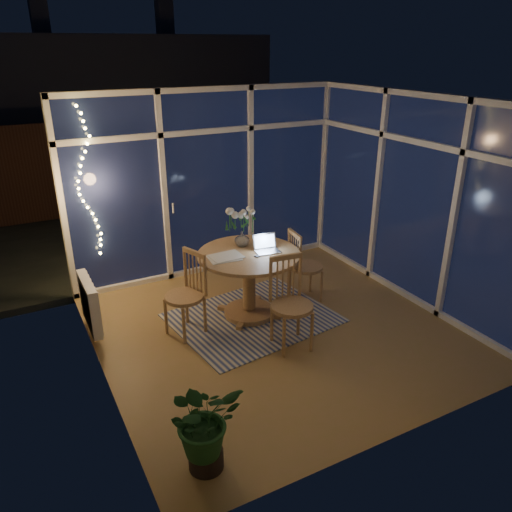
% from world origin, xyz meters
% --- Properties ---
extents(floor, '(4.00, 4.00, 0.00)m').
position_xyz_m(floor, '(0.00, 0.00, 0.00)').
color(floor, olive).
rests_on(floor, ground).
extents(ceiling, '(4.00, 4.00, 0.00)m').
position_xyz_m(ceiling, '(0.00, 0.00, 2.60)').
color(ceiling, silver).
rests_on(ceiling, wall_back).
extents(wall_back, '(4.00, 0.04, 2.60)m').
position_xyz_m(wall_back, '(0.00, 2.00, 1.30)').
color(wall_back, beige).
rests_on(wall_back, floor).
extents(wall_front, '(4.00, 0.04, 2.60)m').
position_xyz_m(wall_front, '(0.00, -2.00, 1.30)').
color(wall_front, beige).
rests_on(wall_front, floor).
extents(wall_left, '(0.04, 4.00, 2.60)m').
position_xyz_m(wall_left, '(-2.00, 0.00, 1.30)').
color(wall_left, beige).
rests_on(wall_left, floor).
extents(wall_right, '(0.04, 4.00, 2.60)m').
position_xyz_m(wall_right, '(2.00, 0.00, 1.30)').
color(wall_right, beige).
rests_on(wall_right, floor).
extents(window_wall_back, '(4.00, 0.10, 2.60)m').
position_xyz_m(window_wall_back, '(0.00, 1.96, 1.30)').
color(window_wall_back, white).
rests_on(window_wall_back, floor).
extents(window_wall_right, '(0.10, 4.00, 2.60)m').
position_xyz_m(window_wall_right, '(1.96, 0.00, 1.30)').
color(window_wall_right, white).
rests_on(window_wall_right, floor).
extents(radiator, '(0.10, 0.70, 0.58)m').
position_xyz_m(radiator, '(-1.94, 0.90, 0.40)').
color(radiator, silver).
rests_on(radiator, wall_left).
extents(fairy_lights, '(0.24, 0.10, 1.85)m').
position_xyz_m(fairy_lights, '(-1.65, 1.88, 1.52)').
color(fairy_lights, '#FFD666').
rests_on(fairy_lights, window_wall_back).
extents(garden_patio, '(12.00, 6.00, 0.10)m').
position_xyz_m(garden_patio, '(0.50, 5.00, -0.06)').
color(garden_patio, black).
rests_on(garden_patio, ground).
extents(garden_fence, '(11.00, 0.08, 1.80)m').
position_xyz_m(garden_fence, '(0.00, 5.50, 0.90)').
color(garden_fence, '#381F14').
rests_on(garden_fence, ground).
extents(neighbour_roof, '(7.00, 3.00, 2.20)m').
position_xyz_m(neighbour_roof, '(0.30, 8.50, 2.20)').
color(neighbour_roof, '#33343D').
rests_on(neighbour_roof, ground).
extents(garden_shrubs, '(0.90, 0.90, 0.90)m').
position_xyz_m(garden_shrubs, '(-0.80, 3.40, 0.45)').
color(garden_shrubs, black).
rests_on(garden_shrubs, ground).
extents(rug, '(2.03, 1.71, 0.01)m').
position_xyz_m(rug, '(-0.14, 0.36, 0.01)').
color(rug, beige).
rests_on(rug, floor).
extents(dining_table, '(1.37, 1.37, 0.83)m').
position_xyz_m(dining_table, '(-0.14, 0.46, 0.42)').
color(dining_table, olive).
rests_on(dining_table, floor).
extents(chair_left, '(0.60, 0.60, 1.00)m').
position_xyz_m(chair_left, '(-0.98, 0.42, 0.50)').
color(chair_left, olive).
rests_on(chair_left, floor).
extents(chair_right, '(0.50, 0.50, 0.97)m').
position_xyz_m(chair_right, '(0.71, 0.49, 0.49)').
color(chair_right, olive).
rests_on(chair_right, floor).
extents(chair_front, '(0.54, 0.54, 1.05)m').
position_xyz_m(chair_front, '(-0.04, -0.38, 0.52)').
color(chair_front, olive).
rests_on(chair_front, floor).
extents(laptop, '(0.32, 0.29, 0.21)m').
position_xyz_m(laptop, '(0.08, 0.39, 0.94)').
color(laptop, silver).
rests_on(laptop, dining_table).
extents(flower_vase, '(0.23, 0.23, 0.21)m').
position_xyz_m(flower_vase, '(-0.11, 0.69, 0.94)').
color(flower_vase, white).
rests_on(flower_vase, dining_table).
extents(bowl, '(0.17, 0.17, 0.04)m').
position_xyz_m(bowl, '(0.13, 0.57, 0.85)').
color(bowl, silver).
rests_on(bowl, dining_table).
extents(newspapers, '(0.40, 0.33, 0.01)m').
position_xyz_m(newspapers, '(-0.43, 0.48, 0.84)').
color(newspapers, silver).
rests_on(newspapers, dining_table).
extents(phone, '(0.11, 0.08, 0.01)m').
position_xyz_m(phone, '(-0.07, 0.33, 0.84)').
color(phone, black).
rests_on(phone, dining_table).
extents(potted_plant, '(0.57, 0.51, 0.76)m').
position_xyz_m(potted_plant, '(-1.54, -1.54, 0.38)').
color(potted_plant, '#1B4C1F').
rests_on(potted_plant, floor).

